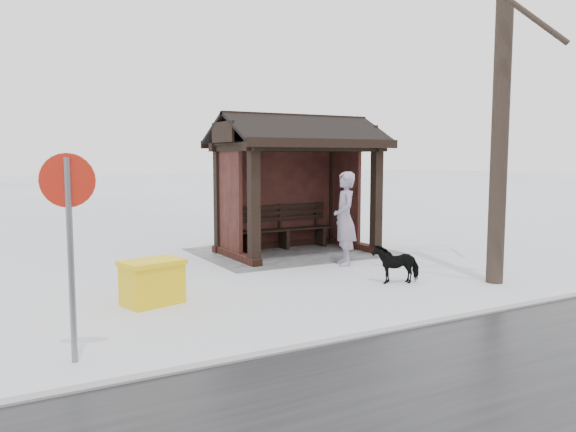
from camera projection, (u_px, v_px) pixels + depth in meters
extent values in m
plane|color=silver|center=(297.00, 253.00, 12.59)|extent=(120.00, 120.00, 0.00)
cube|color=gray|center=(494.00, 311.00, 7.80)|extent=(120.00, 0.15, 0.06)
cube|color=gray|center=(293.00, 252.00, 12.76)|extent=(4.20, 3.20, 0.02)
cube|color=#371D14|center=(279.00, 244.00, 13.37)|extent=(3.30, 0.22, 0.16)
cube|color=#371D14|center=(352.00, 245.00, 13.30)|extent=(0.22, 2.10, 0.16)
cube|color=#371D14|center=(236.00, 255.00, 11.86)|extent=(0.22, 2.10, 0.16)
cube|color=black|center=(376.00, 202.00, 12.41)|extent=(0.20, 0.20, 2.30)
cube|color=black|center=(254.00, 208.00, 10.97)|extent=(0.20, 0.20, 2.30)
cube|color=black|center=(332.00, 197.00, 13.98)|extent=(0.20, 0.20, 2.30)
cube|color=black|center=(219.00, 202.00, 12.53)|extent=(0.20, 0.20, 2.30)
cube|color=black|center=(278.00, 196.00, 13.25)|extent=(2.80, 0.08, 2.14)
cube|color=black|center=(345.00, 196.00, 13.46)|extent=(0.08, 1.17, 2.14)
cube|color=black|center=(230.00, 200.00, 12.02)|extent=(0.08, 1.17, 2.14)
cube|color=black|center=(319.00, 147.00, 11.56)|extent=(3.40, 0.20, 0.18)
cube|color=black|center=(278.00, 148.00, 13.13)|extent=(3.40, 0.20, 0.18)
cylinder|color=black|center=(504.00, 27.00, 9.21)|extent=(0.29, 0.29, 8.55)
imported|color=#9488A0|center=(345.00, 219.00, 11.15)|extent=(0.66, 0.80, 1.87)
imported|color=black|center=(396.00, 263.00, 9.65)|extent=(0.84, 0.57, 0.65)
cube|color=yellow|center=(152.00, 285.00, 8.21)|extent=(0.92, 0.73, 0.58)
cube|color=yellow|center=(152.00, 263.00, 8.17)|extent=(0.97, 0.78, 0.07)
cylinder|color=slate|center=(71.00, 262.00, 5.79)|extent=(0.07, 0.07, 2.15)
cylinder|color=red|center=(67.00, 180.00, 5.72)|extent=(0.53, 0.23, 0.56)
cylinder|color=white|center=(67.00, 180.00, 5.74)|extent=(0.41, 0.18, 0.43)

